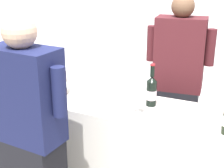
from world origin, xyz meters
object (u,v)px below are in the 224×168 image
(wine_bottle_0, at_px, (49,73))
(wine_bottle_5, at_px, (43,85))
(wine_bottle_2, at_px, (62,81))
(wine_bottle_1, at_px, (151,91))
(wine_glass, at_px, (138,95))
(ice_bucket, at_px, (8,74))
(person_server, at_px, (176,98))
(person_guest, at_px, (31,149))

(wine_bottle_0, bearing_deg, wine_bottle_5, -65.12)
(wine_bottle_0, height_order, wine_bottle_2, wine_bottle_2)
(wine_bottle_2, bearing_deg, wine_bottle_0, 150.65)
(wine_bottle_0, relative_size, wine_bottle_1, 1.04)
(wine_bottle_0, xyz_separation_m, wine_glass, (0.89, -0.20, 0.02))
(wine_bottle_5, bearing_deg, wine_glass, 1.88)
(wine_bottle_2, bearing_deg, wine_bottle_1, 7.75)
(wine_bottle_5, bearing_deg, ice_bucket, 168.83)
(person_server, bearing_deg, person_guest, -118.41)
(wine_bottle_0, bearing_deg, person_guest, -64.86)
(wine_bottle_1, relative_size, person_server, 0.18)
(wine_bottle_1, height_order, person_server, person_server)
(wine_bottle_5, relative_size, person_guest, 0.19)
(wine_glass, height_order, ice_bucket, ice_bucket)
(ice_bucket, xyz_separation_m, person_guest, (0.66, -0.57, -0.26))
(wine_bottle_5, bearing_deg, person_server, 39.47)
(wine_bottle_0, distance_m, wine_bottle_1, 0.92)
(person_server, bearing_deg, ice_bucket, -153.78)
(person_guest, bearing_deg, wine_bottle_5, 115.26)
(wine_bottle_2, relative_size, wine_bottle_5, 1.03)
(wine_bottle_2, bearing_deg, ice_bucket, -176.64)
(wine_bottle_5, bearing_deg, wine_bottle_0, 114.88)
(wine_bottle_5, distance_m, wine_glass, 0.78)
(ice_bucket, bearing_deg, wine_bottle_2, 3.36)
(wine_bottle_0, height_order, wine_bottle_5, wine_bottle_0)
(wine_bottle_0, height_order, person_server, person_server)
(ice_bucket, bearing_deg, wine_bottle_0, 24.32)
(wine_glass, bearing_deg, wine_bottle_0, 167.09)
(wine_bottle_2, xyz_separation_m, wine_bottle_5, (-0.10, -0.11, -0.01))
(wine_bottle_1, height_order, person_guest, person_guest)
(person_guest, bearing_deg, ice_bucket, 138.98)
(wine_bottle_0, bearing_deg, wine_bottle_1, -1.00)
(wine_bottle_1, distance_m, ice_bucket, 1.25)
(wine_bottle_2, distance_m, wine_bottle_5, 0.15)
(wine_glass, distance_m, ice_bucket, 1.21)
(wine_bottle_1, distance_m, person_server, 0.57)
(wine_bottle_1, bearing_deg, ice_bucket, -174.09)
(wine_bottle_5, xyz_separation_m, ice_bucket, (-0.43, 0.08, 0.01))
(wine_bottle_2, xyz_separation_m, ice_bucket, (-0.52, -0.03, -0.00))
(wine_bottle_0, xyz_separation_m, wine_bottle_2, (0.20, -0.11, -0.00))
(wine_bottle_2, distance_m, person_server, 1.03)
(ice_bucket, bearing_deg, wine_bottle_5, -11.17)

